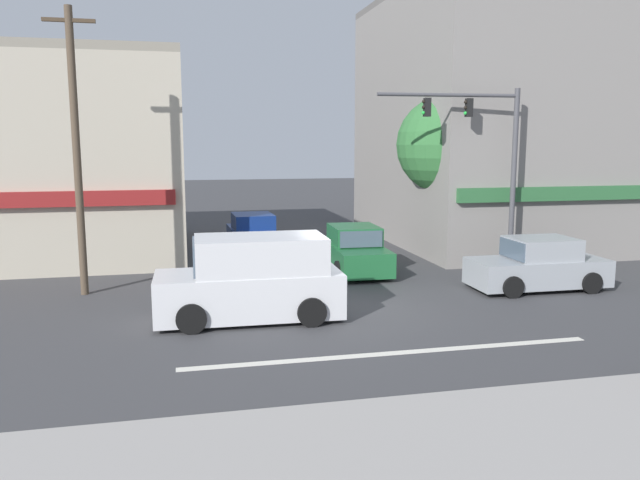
{
  "coord_description": "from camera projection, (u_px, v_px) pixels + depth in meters",
  "views": [
    {
      "loc": [
        -4.3,
        -15.5,
        4.41
      ],
      "look_at": [
        -0.36,
        2.0,
        1.6
      ],
      "focal_mm": 35.0,
      "sensor_mm": 36.0,
      "label": 1
    }
  ],
  "objects": [
    {
      "name": "utility_pole_far_right",
      "position": [
        454.0,
        155.0,
        26.57
      ],
      "size": [
        1.4,
        0.22,
        7.48
      ],
      "color": "brown",
      "rests_on": "ground"
    },
    {
      "name": "building_right_corner",
      "position": [
        515.0,
        120.0,
        28.04
      ],
      "size": [
        11.56,
        12.16,
        10.87
      ],
      "color": "gray",
      "rests_on": "ground"
    },
    {
      "name": "ground_plane",
      "position": [
        350.0,
        310.0,
        16.56
      ],
      "size": [
        120.0,
        120.0,
        0.0
      ],
      "primitive_type": "plane",
      "color": "#3D3D3F"
    },
    {
      "name": "sedan_crossing_center",
      "position": [
        355.0,
        251.0,
        21.47
      ],
      "size": [
        1.99,
        4.16,
        1.58
      ],
      "color": "#1E6033",
      "rests_on": "ground"
    },
    {
      "name": "sidewalk_curb",
      "position": [
        518.0,
        469.0,
        8.35
      ],
      "size": [
        40.0,
        5.0,
        0.16
      ],
      "primitive_type": "cube",
      "color": "#9E9993",
      "rests_on": "ground"
    },
    {
      "name": "street_tree",
      "position": [
        445.0,
        145.0,
        23.6
      ],
      "size": [
        3.66,
        3.66,
        6.16
      ],
      "color": "#4C3823",
      "rests_on": "ground"
    },
    {
      "name": "building_left_block",
      "position": [
        18.0,
        158.0,
        24.5
      ],
      "size": [
        12.69,
        10.53,
        7.64
      ],
      "color": "#B7AD99",
      "rests_on": "ground"
    },
    {
      "name": "sedan_approaching_near",
      "position": [
        253.0,
        235.0,
        25.2
      ],
      "size": [
        1.97,
        4.15,
        1.58
      ],
      "color": "navy",
      "rests_on": "ground"
    },
    {
      "name": "lane_marking_stripe",
      "position": [
        394.0,
        353.0,
        13.18
      ],
      "size": [
        9.0,
        0.24,
        0.01
      ],
      "primitive_type": "cube",
      "color": "silver",
      "rests_on": "ground"
    },
    {
      "name": "sedan_parked_curbside",
      "position": [
        538.0,
        266.0,
        18.85
      ],
      "size": [
        4.12,
        1.91,
        1.58
      ],
      "color": "#999EA3",
      "rests_on": "ground"
    },
    {
      "name": "utility_pole_near_left",
      "position": [
        76.0,
        149.0,
        17.66
      ],
      "size": [
        1.4,
        0.22,
        8.14
      ],
      "color": "brown",
      "rests_on": "ground"
    },
    {
      "name": "traffic_light_mast",
      "position": [
        487.0,
        150.0,
        20.89
      ],
      "size": [
        4.88,
        0.46,
        6.2
      ],
      "color": "#47474C",
      "rests_on": "ground"
    },
    {
      "name": "van_crossing_rightbound",
      "position": [
        253.0,
        280.0,
        15.57
      ],
      "size": [
        4.64,
        2.11,
        2.11
      ],
      "color": "silver",
      "rests_on": "ground"
    }
  ]
}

